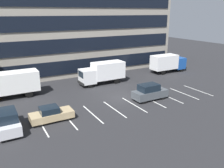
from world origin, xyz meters
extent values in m
plane|color=#262628|center=(0.00, 0.00, 0.00)|extent=(120.00, 120.00, 0.00)
cube|color=gray|center=(0.00, 18.00, 7.20)|extent=(37.99, 10.94, 14.40)
cube|color=black|center=(0.00, 12.47, 1.98)|extent=(36.47, 0.16, 2.30)
cube|color=black|center=(0.00, 12.47, 5.58)|extent=(36.47, 0.16, 2.30)
cube|color=black|center=(0.00, 12.47, 9.18)|extent=(36.47, 0.16, 2.30)
cube|color=black|center=(0.00, 12.47, 12.78)|extent=(36.47, 0.16, 2.30)
cube|color=silver|center=(-11.20, -2.92, 0.00)|extent=(0.14, 5.40, 0.01)
cube|color=silver|center=(-8.40, -2.92, 0.00)|extent=(0.14, 5.40, 0.01)
cube|color=silver|center=(-5.60, -2.92, 0.00)|extent=(0.14, 5.40, 0.01)
cube|color=silver|center=(-2.80, -2.92, 0.00)|extent=(0.14, 5.40, 0.01)
cube|color=silver|center=(0.00, -2.92, 0.00)|extent=(0.14, 5.40, 0.01)
cube|color=silver|center=(2.80, -2.92, 0.00)|extent=(0.14, 5.40, 0.01)
cube|color=silver|center=(5.60, -2.92, 0.00)|extent=(0.14, 5.40, 0.01)
cube|color=silver|center=(8.40, -2.92, 0.00)|extent=(0.14, 5.40, 0.01)
cube|color=silver|center=(11.20, -2.92, 0.00)|extent=(0.14, 5.40, 0.01)
cube|color=#194799|center=(17.30, 7.49, 1.52)|extent=(2.09, 2.28, 2.09)
cube|color=black|center=(18.33, 7.49, 1.94)|extent=(0.06, 1.91, 0.92)
cube|color=white|center=(13.79, 7.49, 2.04)|extent=(4.93, 2.37, 2.56)
cube|color=black|center=(18.40, 7.49, 0.62)|extent=(0.19, 2.28, 0.38)
cylinder|color=black|center=(17.30, 8.46, 0.47)|extent=(0.95, 0.28, 0.95)
cylinder|color=black|center=(17.30, 6.51, 0.47)|extent=(0.95, 0.28, 0.95)
cylinder|color=black|center=(12.81, 8.46, 0.47)|extent=(0.95, 0.28, 0.95)
cylinder|color=black|center=(12.81, 6.51, 0.47)|extent=(0.95, 0.28, 0.95)
cube|color=white|center=(-11.76, 7.06, 2.11)|extent=(5.11, 2.46, 2.66)
cylinder|color=black|center=(-10.74, 6.05, 0.49)|extent=(0.98, 0.30, 0.98)
cylinder|color=black|center=(-10.74, 8.07, 0.49)|extent=(0.98, 0.30, 0.98)
cube|color=white|center=(-1.92, 6.89, 1.55)|extent=(2.13, 2.32, 2.13)
cube|color=black|center=(-2.96, 6.89, 1.97)|extent=(0.06, 1.95, 0.94)
cube|color=white|center=(1.66, 6.89, 2.08)|extent=(5.03, 2.42, 2.61)
cube|color=black|center=(-3.03, 6.89, 0.63)|extent=(0.19, 2.32, 0.39)
cylinder|color=black|center=(-1.92, 5.90, 0.48)|extent=(0.97, 0.29, 0.97)
cylinder|color=black|center=(-1.92, 7.89, 0.48)|extent=(0.97, 0.29, 0.97)
cylinder|color=black|center=(2.66, 5.90, 0.48)|extent=(0.97, 0.29, 0.97)
cylinder|color=black|center=(2.66, 7.89, 0.48)|extent=(0.97, 0.29, 0.97)
cube|color=#474C51|center=(2.86, -2.34, 0.75)|extent=(4.60, 1.95, 0.95)
cube|color=black|center=(2.63, -2.34, 1.65)|extent=(2.53, 1.71, 0.85)
cylinder|color=black|center=(4.33, -1.49, 0.34)|extent=(0.68, 0.22, 0.68)
cylinder|color=black|center=(4.33, -3.20, 0.34)|extent=(0.68, 0.22, 0.68)
cylinder|color=black|center=(1.39, -1.49, 0.34)|extent=(0.68, 0.22, 0.68)
cylinder|color=black|center=(1.39, -3.20, 0.34)|extent=(0.68, 0.22, 0.68)
cube|color=silver|center=(-14.27, -2.45, 0.78)|extent=(2.01, 4.73, 0.98)
cube|color=black|center=(-14.27, -2.69, 1.70)|extent=(1.76, 2.60, 0.87)
cylinder|color=black|center=(-13.39, -0.94, 0.35)|extent=(0.23, 0.70, 0.70)
cylinder|color=black|center=(-13.39, -3.96, 0.35)|extent=(0.23, 0.70, 0.70)
cube|color=tan|center=(-10.00, -2.34, 0.61)|extent=(4.42, 1.85, 0.72)
cube|color=black|center=(-10.22, -2.34, 1.27)|extent=(1.86, 1.63, 0.62)
cylinder|color=black|center=(-8.58, -1.54, 0.31)|extent=(0.62, 0.23, 0.62)
cylinder|color=black|center=(-8.58, -3.14, 0.31)|extent=(0.62, 0.23, 0.62)
cylinder|color=black|center=(-11.41, -1.54, 0.31)|extent=(0.62, 0.23, 0.62)
cylinder|color=black|center=(-11.41, -3.14, 0.31)|extent=(0.62, 0.23, 0.62)
camera|label=1|loc=(-15.41, -24.94, 10.94)|focal=37.54mm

